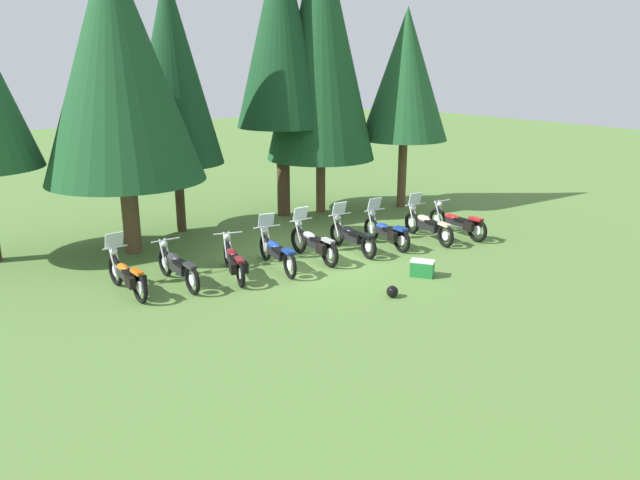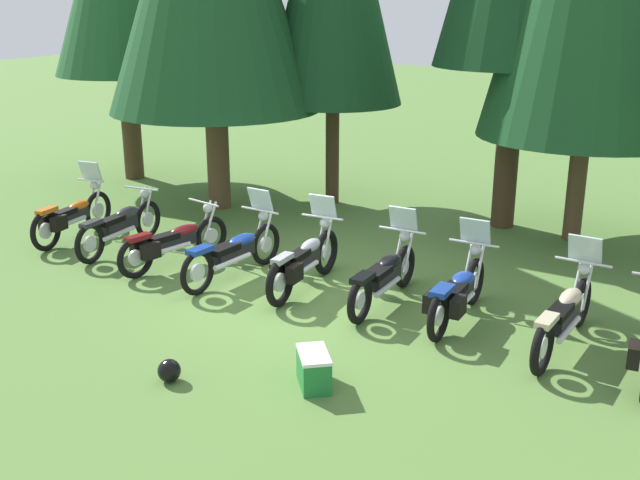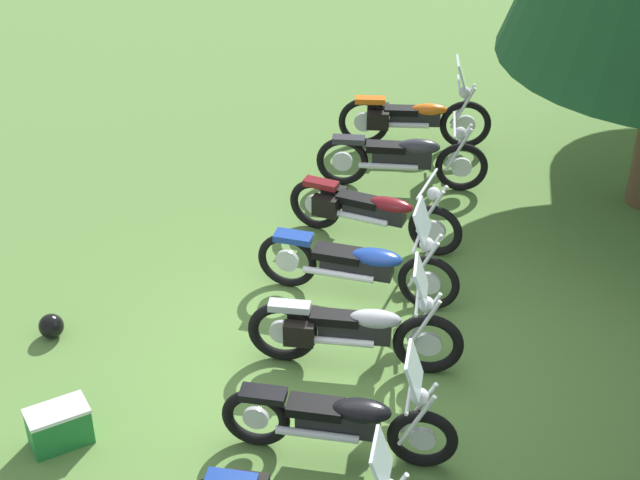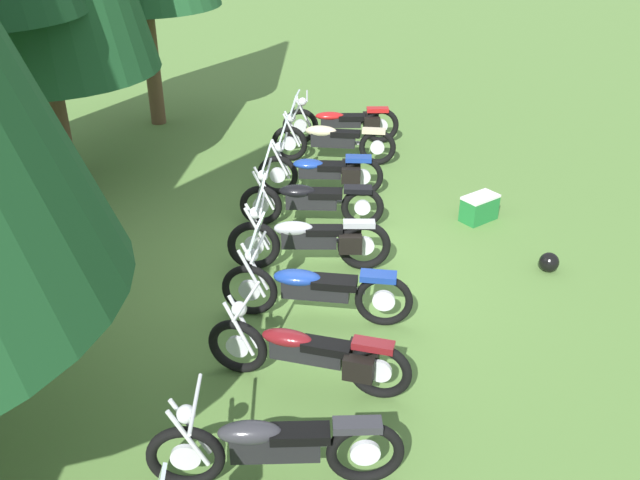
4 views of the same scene
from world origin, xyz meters
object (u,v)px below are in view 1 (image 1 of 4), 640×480
at_px(picnic_cooler, 422,268).
at_px(pine_tree_4, 321,42).
at_px(motorcycle_1, 178,267).
at_px(motorcycle_7, 428,225).
at_px(dropped_helmet, 392,292).
at_px(motorcycle_5, 352,236).
at_px(motorcycle_0, 127,275).
at_px(pine_tree_3, 281,33).
at_px(pine_tree_2, 171,69).
at_px(motorcycle_6, 387,231).
at_px(motorcycle_8, 458,222).
at_px(motorcycle_3, 277,251).
at_px(motorcycle_4, 314,243).
at_px(pine_tree_1, 117,63).
at_px(motorcycle_2, 234,261).
at_px(pine_tree_5, 406,75).

bearing_deg(picnic_cooler, pine_tree_4, 74.11).
distance_m(motorcycle_1, motorcycle_7, 7.88).
relative_size(picnic_cooler, dropped_helmet, 2.42).
bearing_deg(motorcycle_7, motorcycle_5, 89.00).
distance_m(motorcycle_0, motorcycle_1, 1.23).
bearing_deg(pine_tree_3, motorcycle_0, -149.25).
relative_size(motorcycle_0, pine_tree_3, 0.24).
relative_size(pine_tree_2, pine_tree_3, 0.85).
bearing_deg(motorcycle_6, motorcycle_8, -96.86).
bearing_deg(motorcycle_3, pine_tree_2, 15.21).
relative_size(motorcycle_5, dropped_helmet, 8.14).
relative_size(motorcycle_1, motorcycle_6, 1.07).
relative_size(motorcycle_4, pine_tree_1, 0.27).
bearing_deg(pine_tree_4, motorcycle_5, -115.88).
relative_size(motorcycle_5, motorcycle_7, 0.96).
bearing_deg(pine_tree_1, motorcycle_6, -31.81).
bearing_deg(motorcycle_7, picnic_cooler, 140.96).
height_order(motorcycle_4, pine_tree_2, pine_tree_2).
height_order(pine_tree_3, pine_tree_4, pine_tree_4).
xyz_separation_m(motorcycle_1, pine_tree_3, (5.97, 4.37, 5.75)).
xyz_separation_m(motorcycle_6, pine_tree_2, (-4.20, 5.25, 4.63)).
distance_m(motorcycle_2, picnic_cooler, 4.82).
height_order(motorcycle_7, pine_tree_5, pine_tree_5).
height_order(motorcycle_5, pine_tree_3, pine_tree_3).
bearing_deg(motorcycle_7, motorcycle_0, 92.77).
relative_size(pine_tree_3, picnic_cooler, 13.82).
relative_size(motorcycle_6, pine_tree_5, 0.30).
bearing_deg(motorcycle_6, motorcycle_3, 91.21).
relative_size(motorcycle_3, motorcycle_6, 1.09).
distance_m(pine_tree_2, picnic_cooler, 9.69).
relative_size(motorcycle_1, motorcycle_5, 1.03).
height_order(motorcycle_2, pine_tree_1, pine_tree_1).
distance_m(pine_tree_4, dropped_helmet, 10.38).
distance_m(motorcycle_7, dropped_helmet, 5.06).
bearing_deg(pine_tree_2, motorcycle_4, -71.18).
height_order(motorcycle_1, pine_tree_1, pine_tree_1).
distance_m(motorcycle_6, pine_tree_3, 7.64).
xyz_separation_m(motorcycle_1, pine_tree_2, (2.15, 4.60, 4.63)).
distance_m(motorcycle_4, pine_tree_3, 7.76).
bearing_deg(pine_tree_1, motorcycle_8, -26.60).
bearing_deg(motorcycle_1, pine_tree_3, -53.82).
relative_size(motorcycle_3, pine_tree_4, 0.24).
distance_m(pine_tree_2, pine_tree_3, 3.99).
relative_size(motorcycle_1, pine_tree_2, 0.29).
distance_m(motorcycle_2, pine_tree_4, 9.23).
height_order(pine_tree_1, dropped_helmet, pine_tree_1).
bearing_deg(motorcycle_8, picnic_cooler, 119.87).
bearing_deg(pine_tree_5, motorcycle_0, -166.42).
distance_m(motorcycle_1, pine_tree_5, 11.53).
height_order(motorcycle_2, pine_tree_4, pine_tree_4).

